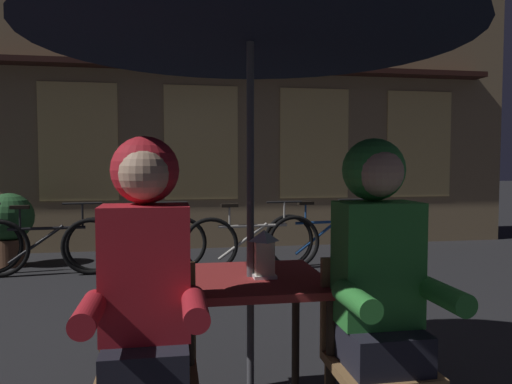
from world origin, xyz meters
TOP-DOWN VIEW (x-y plane):
  - cafe_table at (0.00, 0.00)m, footprint 0.72×0.72m
  - patio_umbrella at (0.00, 0.00)m, footprint 2.10×2.10m
  - lantern at (0.06, -0.03)m, footprint 0.11×0.11m
  - chair_left at (-0.48, -0.37)m, footprint 0.40×0.40m
  - chair_right at (0.48, -0.37)m, footprint 0.40×0.40m
  - person_left_hooded at (-0.48, -0.43)m, footprint 0.45×0.56m
  - person_right_hooded at (0.48, -0.43)m, footprint 0.45×0.56m
  - shopfront_building at (0.08, 5.40)m, footprint 10.00×0.93m
  - bicycle_second at (-1.79, 3.60)m, footprint 1.68×0.18m
  - bicycle_third at (-0.79, 3.57)m, footprint 1.68×0.14m
  - bicycle_fourth at (0.58, 3.42)m, footprint 1.68×0.14m
  - bicycle_fifth at (1.56, 3.62)m, footprint 1.67×0.26m
  - potted_plant at (-2.38, 4.22)m, footprint 0.60×0.60m

SIDE VIEW (x-z plane):
  - bicycle_second at x=-1.79m, z-range -0.07..0.77m
  - bicycle_third at x=-0.79m, z-range -0.07..0.77m
  - bicycle_fourth at x=0.58m, z-range -0.07..0.77m
  - bicycle_fifth at x=1.56m, z-range -0.07..0.77m
  - chair_left at x=-0.48m, z-range 0.05..0.92m
  - chair_right at x=0.48m, z-range 0.05..0.92m
  - potted_plant at x=-2.38m, z-range 0.08..1.00m
  - cafe_table at x=0.00m, z-range 0.27..1.01m
  - person_left_hooded at x=-0.48m, z-range 0.15..1.55m
  - person_right_hooded at x=0.48m, z-range 0.15..1.55m
  - lantern at x=0.06m, z-range 0.75..0.98m
  - patio_umbrella at x=0.00m, z-range 0.90..3.21m
  - shopfront_building at x=0.08m, z-range -0.01..6.19m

